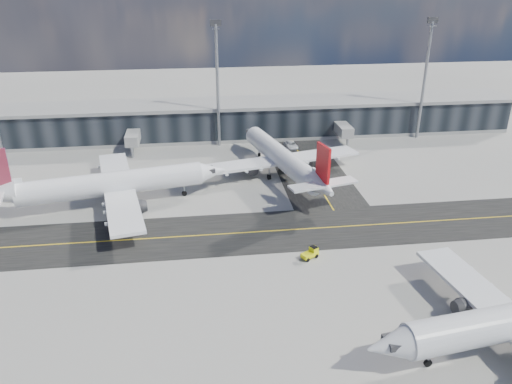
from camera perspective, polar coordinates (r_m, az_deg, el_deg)
ground at (r=77.71m, az=-2.06°, el=-6.15°), size 300.00×300.00×0.00m
taxiway_lanes at (r=87.44m, az=-0.17°, el=-2.44°), size 180.00×63.00×0.03m
terminal_concourse at (r=126.82m, az=-4.42°, el=8.10°), size 152.00×19.80×8.80m
floodlight_masts at (r=117.31m, az=-4.43°, el=12.57°), size 102.50×0.70×28.90m
airliner_af at (r=92.27m, az=-16.52°, el=0.84°), size 42.60×36.54×12.67m
airliner_redtail at (r=101.29m, az=3.05°, el=3.86°), size 35.00×40.71×12.17m
baggage_tug at (r=74.70m, az=6.30°, el=-6.93°), size 2.89×2.38×1.64m
service_van at (r=119.43m, az=4.04°, el=5.39°), size 2.87×5.52×1.48m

